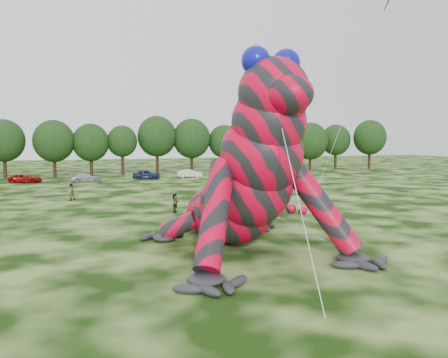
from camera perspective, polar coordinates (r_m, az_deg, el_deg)
ground at (r=22.71m, az=-1.90°, el=-10.95°), size 240.00×240.00×0.00m
inflatable_gecko at (r=26.51m, az=0.31°, el=3.27°), size 20.51×23.54×10.84m
flying_kite at (r=32.22m, az=19.95°, el=19.16°), size 4.05×5.12×16.44m
tree_6 at (r=78.45m, az=-26.79°, el=3.54°), size 6.52×5.86×9.49m
tree_7 at (r=77.84m, az=-21.32°, el=3.73°), size 6.68×6.01×9.48m
tree_8 at (r=77.95m, az=-16.99°, el=3.67°), size 6.14×5.53×8.94m
tree_9 at (r=78.62m, az=-13.13°, el=3.68°), size 5.27×4.74×8.68m
tree_10 at (r=80.65m, az=-8.73°, el=4.44°), size 7.09×6.38×10.50m
tree_11 at (r=81.60m, az=-4.25°, el=4.34°), size 7.01×6.31×10.07m
tree_12 at (r=82.92m, az=0.02°, el=3.99°), size 5.99×5.39×8.97m
tree_13 at (r=84.86m, az=4.73°, el=4.39°), size 6.83×6.15×10.13m
tree_14 at (r=88.97m, az=8.08°, el=4.16°), size 6.82×6.14×9.40m
tree_15 at (r=90.49m, az=11.20°, el=4.21°), size 7.17×6.45×9.63m
tree_16 at (r=95.47m, az=14.38°, el=4.12°), size 6.26×5.63×9.37m
tree_17 at (r=96.95m, az=18.50°, el=4.30°), size 6.98×6.28×10.30m
car_2 at (r=69.25m, az=-24.47°, el=0.07°), size 4.85×2.78×1.27m
car_3 at (r=67.35m, az=-17.60°, el=0.17°), size 4.49×2.01×1.28m
car_4 at (r=69.91m, az=-10.12°, el=0.59°), size 4.54×2.40×1.47m
car_5 at (r=72.02m, az=-4.49°, el=0.74°), size 4.25×1.97×1.35m
car_6 at (r=71.56m, az=1.11°, el=0.75°), size 5.34×3.10×1.40m
car_7 at (r=76.76m, az=5.67°, el=1.04°), size 5.13×2.54×1.43m
spectator_1 at (r=47.49m, az=-19.36°, el=-1.64°), size 1.05×0.96×1.75m
spectator_3 at (r=57.37m, az=3.71°, el=-0.29°), size 0.76×1.00×1.58m
spectator_2 at (r=56.38m, az=1.22°, el=-0.27°), size 0.96×1.30×1.79m
spectator_5 at (r=37.94m, az=-6.40°, el=-3.15°), size 1.03×1.57×1.62m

